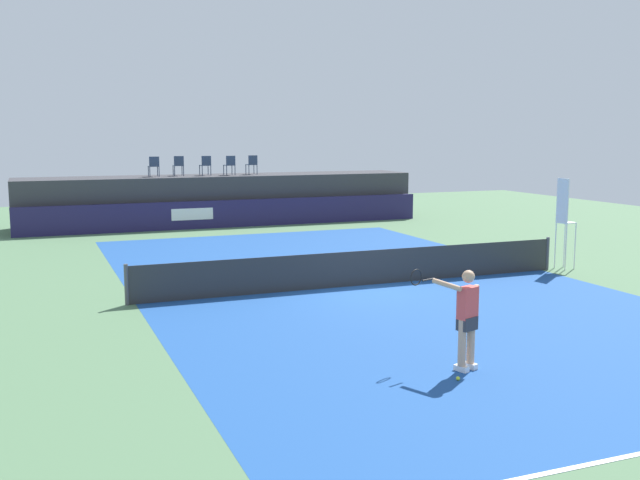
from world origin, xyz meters
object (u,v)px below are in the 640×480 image
object	(u,v)px
spectator_chair_left	(178,165)
net_post_far	(547,254)
net_post_near	(126,285)
spectator_chair_right	(230,164)
tennis_player	(466,316)
spectator_chair_far_right	(252,164)
umpire_chair	(564,217)
spectator_chair_far_left	(154,165)
tennis_ball	(458,378)
spectator_chair_center	(206,165)

from	to	relation	value
spectator_chair_left	net_post_far	world-z (taller)	spectator_chair_left
net_post_near	spectator_chair_left	bearing A→B (deg)	74.49
spectator_chair_left	spectator_chair_right	world-z (taller)	same
net_post_near	tennis_player	xyz separation A→B (m)	(4.85, -7.18, 0.46)
spectator_chair_right	net_post_far	xyz separation A→B (m)	(5.83, -15.07, -2.19)
spectator_chair_far_right	net_post_far	distance (m)	16.16
spectator_chair_right	spectator_chair_far_right	size ratio (longest dim) A/B	1.00
net_post_near	net_post_far	bearing A→B (deg)	0.00
spectator_chair_left	net_post_near	xyz separation A→B (m)	(-4.31, -15.52, -2.19)
umpire_chair	net_post_near	size ratio (longest dim) A/B	2.76
net_post_near	net_post_far	xyz separation A→B (m)	(12.40, 0.00, 0.00)
spectator_chair_left	spectator_chair_right	xyz separation A→B (m)	(2.26, -0.45, 0.00)
tennis_player	net_post_near	bearing A→B (deg)	124.05
net_post_far	tennis_player	bearing A→B (deg)	-136.44
spectator_chair_far_left	umpire_chair	xyz separation A→B (m)	(9.79, -15.21, -1.11)
net_post_near	tennis_ball	distance (m)	8.85
spectator_chair_left	umpire_chair	xyz separation A→B (m)	(8.64, -15.54, -1.11)
spectator_chair_right	tennis_ball	size ratio (longest dim) A/B	13.06
spectator_chair_center	umpire_chair	bearing A→B (deg)	-64.08
spectator_chair_far_right	net_post_near	world-z (taller)	spectator_chair_far_right
tennis_ball	spectator_chair_far_right	bearing A→B (deg)	81.91
spectator_chair_far_left	tennis_ball	size ratio (longest dim) A/B	13.06
spectator_chair_far_right	net_post_far	size ratio (longest dim) A/B	0.89
spectator_chair_far_right	tennis_ball	distance (m)	23.33
umpire_chair	net_post_near	world-z (taller)	umpire_chair
net_post_far	tennis_ball	size ratio (longest dim) A/B	14.71
tennis_ball	spectator_chair_far_left	bearing A→B (deg)	93.21
spectator_chair_far_right	tennis_ball	world-z (taller)	spectator_chair_far_right
spectator_chair_far_right	tennis_ball	bearing A→B (deg)	-98.09
spectator_chair_far_left	spectator_chair_center	world-z (taller)	same
net_post_near	umpire_chair	bearing A→B (deg)	-0.08
spectator_chair_far_left	tennis_player	distance (m)	22.50
spectator_chair_left	spectator_chair_far_right	world-z (taller)	same
net_post_near	tennis_ball	xyz separation A→B (m)	(4.43, -7.64, -0.46)
spectator_chair_far_right	net_post_far	xyz separation A→B (m)	(4.71, -15.30, -2.19)
spectator_chair_left	spectator_chair_center	size ratio (longest dim) A/B	1.00
spectator_chair_far_left	spectator_chair_center	bearing A→B (deg)	2.79
spectator_chair_far_left	tennis_player	xyz separation A→B (m)	(1.70, -22.37, -1.73)
spectator_chair_center	tennis_ball	xyz separation A→B (m)	(-1.07, -22.95, -2.66)
net_post_far	net_post_near	bearing A→B (deg)	180.00
spectator_chair_center	net_post_far	bearing A→B (deg)	-65.73
umpire_chair	net_post_far	distance (m)	1.22
spectator_chair_left	spectator_chair_center	world-z (taller)	same
spectator_chair_center	spectator_chair_far_right	size ratio (longest dim) A/B	1.00
spectator_chair_left	net_post_far	xyz separation A→B (m)	(8.09, -15.52, -2.19)
spectator_chair_center	tennis_ball	world-z (taller)	spectator_chair_center
spectator_chair_far_right	tennis_player	size ratio (longest dim) A/B	0.50
spectator_chair_right	net_post_far	world-z (taller)	spectator_chair_right
umpire_chair	spectator_chair_far_left	bearing A→B (deg)	122.78
spectator_chair_right	spectator_chair_far_left	bearing A→B (deg)	178.05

